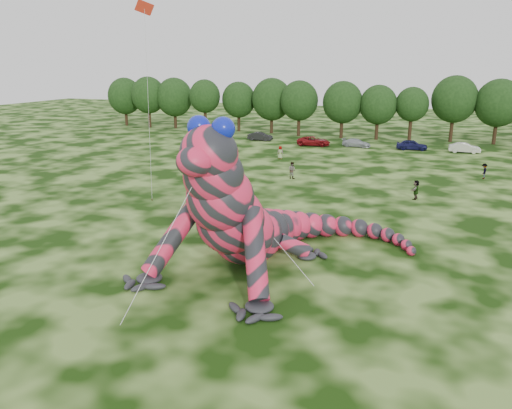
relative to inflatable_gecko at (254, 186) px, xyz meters
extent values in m
plane|color=#16330A|center=(5.24, -0.71, -4.87)|extent=(240.00, 240.00, 0.00)
cube|color=red|center=(-11.84, 7.45, 11.67)|extent=(1.14, 1.21, 1.17)
cylinder|color=silver|center=(-12.83, 8.76, 3.40)|extent=(0.02, 0.02, 16.86)
cylinder|color=#382314|center=(-13.83, 10.06, -4.75)|extent=(0.08, 0.08, 0.24)
imported|color=white|center=(-26.01, 45.84, -4.25)|extent=(3.88, 2.17, 1.25)
imported|color=black|center=(-16.79, 48.48, -4.19)|extent=(4.18, 1.62, 1.36)
imported|color=maroon|center=(-7.27, 46.37, -4.16)|extent=(5.32, 2.85, 1.42)
imported|color=#A2A8AD|center=(-0.85, 47.39, -4.25)|extent=(4.51, 2.40, 1.24)
imported|color=#151746|center=(7.22, 47.50, -4.12)|extent=(4.60, 2.24, 1.51)
imported|color=beige|center=(14.42, 47.63, -4.17)|extent=(4.30, 1.60, 1.40)
imported|color=gray|center=(-8.86, 34.20, -4.02)|extent=(0.86, 0.58, 1.70)
imported|color=gray|center=(9.20, 19.02, -3.96)|extent=(0.89, 1.77, 1.83)
imported|color=gray|center=(-4.14, 23.39, -3.93)|extent=(1.12, 1.02, 1.87)
imported|color=gray|center=(15.83, 30.54, -4.01)|extent=(0.83, 1.21, 1.72)
camera|label=1|loc=(10.63, -28.69, 7.55)|focal=35.00mm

